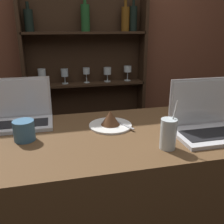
{
  "coord_description": "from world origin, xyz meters",
  "views": [
    {
      "loc": [
        -0.24,
        -0.74,
        1.5
      ],
      "look_at": [
        0.02,
        0.37,
        1.1
      ],
      "focal_mm": 40.0,
      "sensor_mm": 36.0,
      "label": 1
    }
  ],
  "objects_px": {
    "laptop_near": "(23,114)",
    "cake_plate": "(110,121)",
    "laptop_far": "(206,122)",
    "water_glass": "(168,134)",
    "coffee_cup": "(24,131)"
  },
  "relations": [
    {
      "from": "cake_plate",
      "to": "coffee_cup",
      "type": "height_order",
      "value": "coffee_cup"
    },
    {
      "from": "laptop_far",
      "to": "coffee_cup",
      "type": "relative_size",
      "value": 3.45
    },
    {
      "from": "laptop_near",
      "to": "laptop_far",
      "type": "xyz_separation_m",
      "value": [
        0.87,
        -0.33,
        0.0
      ]
    },
    {
      "from": "laptop_near",
      "to": "cake_plate",
      "type": "bearing_deg",
      "value": -18.12
    },
    {
      "from": "cake_plate",
      "to": "water_glass",
      "type": "distance_m",
      "value": 0.35
    },
    {
      "from": "cake_plate",
      "to": "laptop_far",
      "type": "bearing_deg",
      "value": -23.74
    },
    {
      "from": "water_glass",
      "to": "coffee_cup",
      "type": "relative_size",
      "value": 2.2
    },
    {
      "from": "laptop_near",
      "to": "water_glass",
      "type": "height_order",
      "value": "laptop_near"
    },
    {
      "from": "laptop_far",
      "to": "coffee_cup",
      "type": "distance_m",
      "value": 0.86
    },
    {
      "from": "laptop_near",
      "to": "coffee_cup",
      "type": "height_order",
      "value": "laptop_near"
    },
    {
      "from": "water_glass",
      "to": "laptop_near",
      "type": "bearing_deg",
      "value": 144.95
    },
    {
      "from": "laptop_far",
      "to": "water_glass",
      "type": "distance_m",
      "value": 0.27
    },
    {
      "from": "laptop_near",
      "to": "water_glass",
      "type": "xyz_separation_m",
      "value": [
        0.63,
        -0.44,
        0.01
      ]
    },
    {
      "from": "cake_plate",
      "to": "water_glass",
      "type": "height_order",
      "value": "water_glass"
    },
    {
      "from": "laptop_far",
      "to": "cake_plate",
      "type": "xyz_separation_m",
      "value": [
        -0.43,
        0.19,
        -0.03
      ]
    }
  ]
}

